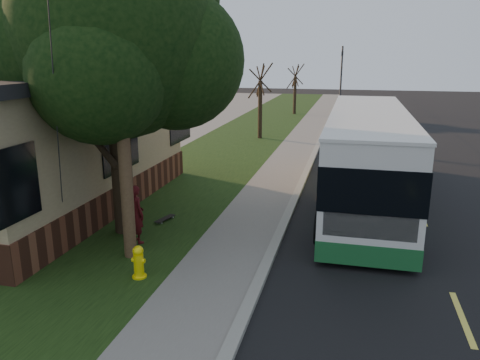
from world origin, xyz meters
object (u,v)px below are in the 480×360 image
(skateboarder, at_px, (137,214))
(dumpster, at_px, (84,163))
(leafy_tree, at_px, (117,40))
(skateboard_main, at_px, (165,219))
(fire_hydrant, at_px, (139,262))
(bare_tree_far, at_px, (295,90))
(transit_bus, at_px, (367,154))
(bare_tree_near, at_px, (260,102))
(distant_car, at_px, (368,112))
(utility_pole, at_px, (118,63))
(traffic_signal, at_px, (341,74))

(skateboarder, relative_size, dumpster, 0.93)
(skateboarder, bearing_deg, leafy_tree, -10.94)
(leafy_tree, bearing_deg, dumpster, 131.91)
(skateboard_main, bearing_deg, dumpster, 141.83)
(leafy_tree, relative_size, dumpster, 4.71)
(leafy_tree, distance_m, skateboard_main, 5.17)
(fire_hydrant, xyz_separation_m, leafy_tree, (-1.57, 2.65, 4.73))
(bare_tree_far, relative_size, transit_bus, 0.36)
(fire_hydrant, relative_size, transit_bus, 0.07)
(bare_tree_near, distance_m, skateboarder, 16.21)
(fire_hydrant, relative_size, skateboard_main, 0.90)
(leafy_tree, relative_size, skateboard_main, 9.51)
(transit_bus, xyz_separation_m, distant_car, (0.51, 19.18, -0.84))
(utility_pole, distance_m, distant_car, 26.30)
(bare_tree_near, distance_m, bare_tree_far, 12.01)
(traffic_signal, distance_m, dumpster, 28.09)
(leafy_tree, height_order, bare_tree_near, leafy_tree)
(bare_tree_near, bearing_deg, utility_pole, -89.34)
(fire_hydrant, xyz_separation_m, transit_bus, (4.87, 7.11, 1.19))
(skateboarder, bearing_deg, utility_pole, 142.91)
(leafy_tree, height_order, skateboard_main, leafy_tree)
(bare_tree_far, height_order, traffic_signal, traffic_signal)
(fire_hydrant, bearing_deg, bare_tree_far, 90.76)
(traffic_signal, bearing_deg, dumpster, -108.90)
(bare_tree_far, relative_size, traffic_signal, 0.73)
(leafy_tree, relative_size, distant_car, 1.68)
(distant_car, bearing_deg, traffic_signal, 114.36)
(traffic_signal, relative_size, skateboard_main, 6.71)
(bare_tree_far, height_order, skateboarder, bare_tree_far)
(skateboarder, bearing_deg, traffic_signal, -57.59)
(bare_tree_far, xyz_separation_m, skateboard_main, (-0.45, -26.48, -1.88))
(fire_hydrant, relative_size, traffic_signal, 0.13)
(leafy_tree, distance_m, skateboarder, 4.45)
(utility_pole, distance_m, skateboard_main, 5.17)
(transit_bus, bearing_deg, skateboard_main, -147.93)
(leafy_tree, bearing_deg, distant_car, 73.62)
(leafy_tree, distance_m, bare_tree_near, 15.66)
(skateboarder, height_order, dumpster, skateboarder)
(traffic_signal, bearing_deg, skateboarder, -97.11)
(fire_hydrant, relative_size, distant_car, 0.16)
(bare_tree_near, bearing_deg, transit_bus, -62.10)
(bare_tree_near, xyz_separation_m, distant_car, (6.28, 8.29, -1.36))
(fire_hydrant, xyz_separation_m, distant_car, (5.38, 26.29, 0.36))
(utility_pole, bearing_deg, traffic_signal, 83.42)
(traffic_signal, bearing_deg, skateboard_main, -97.39)
(skateboarder, distance_m, skateboard_main, 1.82)
(transit_bus, height_order, dumpster, transit_bus)
(transit_bus, bearing_deg, leafy_tree, -145.28)
(leafy_tree, bearing_deg, fire_hydrant, -59.33)
(transit_bus, bearing_deg, distant_car, 88.47)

